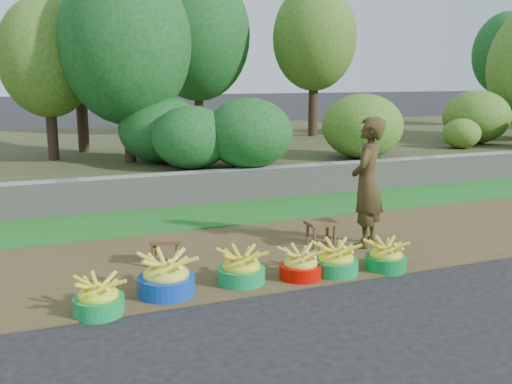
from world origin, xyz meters
name	(u,v)px	position (x,y,z in m)	size (l,w,h in m)	color
ground_plane	(326,286)	(0.00, 0.00, 0.00)	(120.00, 120.00, 0.00)	black
dirt_shoulder	(277,251)	(0.00, 1.25, 0.01)	(80.00, 2.50, 0.02)	#4F4024
grass_verge	(224,214)	(0.00, 3.25, 0.02)	(80.00, 1.50, 0.04)	#1E6F22
retaining_wall	(208,188)	(0.00, 4.10, 0.28)	(80.00, 0.35, 0.55)	gray
earth_bank	(149,153)	(0.00, 9.00, 0.25)	(80.00, 10.00, 0.50)	#3E4123
basin_a	(98,298)	(-2.24, 0.14, 0.15)	(0.46, 0.46, 0.34)	#139641
basin_b	(166,278)	(-1.57, 0.34, 0.19)	(0.56, 0.56, 0.41)	#103EB1
basin_c	(241,269)	(-0.79, 0.36, 0.16)	(0.49, 0.49, 0.37)	#13924A
basin_d	(301,265)	(-0.16, 0.27, 0.15)	(0.45, 0.45, 0.34)	#CD0A01
basin_e	(336,261)	(0.25, 0.25, 0.16)	(0.48, 0.48, 0.36)	#149445
basin_f	(386,257)	(0.84, 0.18, 0.15)	(0.45, 0.45, 0.34)	#0A8435
stool_left	(166,244)	(-1.38, 1.20, 0.26)	(0.41, 0.36, 0.30)	brown
stool_right	(321,226)	(0.57, 1.19, 0.27)	(0.37, 0.28, 0.32)	brown
vendor_woman	(367,182)	(1.10, 1.01, 0.82)	(0.58, 0.38, 1.60)	black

